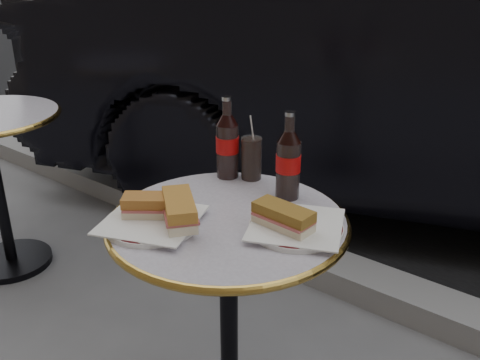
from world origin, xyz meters
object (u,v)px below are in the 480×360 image
Objects in this scene: plate_left at (152,223)px; parked_car at (474,67)px; plate_right at (296,227)px; cola_bottle_left at (227,137)px; cola_bottle_right at (289,156)px; cola_glass at (251,158)px; bistro_table at (229,333)px.

parked_car is (0.12, 2.23, 0.05)m from plate_left.
cola_bottle_left is (-0.34, 0.16, 0.12)m from plate_right.
parked_car is at bearing 91.60° from cola_bottle_right.
plate_right is at bearing -49.89° from cola_bottle_right.
cola_bottle_right is at bearing -15.83° from cola_glass.
cola_bottle_left is 1.01× the size of cola_bottle_right.
cola_glass is 0.03× the size of parked_car.
cola_bottle_left is 1.88m from parked_car.
cola_glass is (0.06, 0.03, -0.06)m from cola_bottle_left.
plate_right is at bearing 165.04° from parked_car.
plate_right is 0.22m from cola_bottle_right.
cola_glass is at bearing 145.92° from plate_right.
cola_bottle_left is at bearing 176.75° from cola_bottle_right.
parked_car reaches higher than plate_left.
cola_bottle_right is at bearing 130.11° from plate_right.
cola_glass is at bearing 26.34° from cola_bottle_left.
bistro_table is at bearing -104.42° from cola_bottle_right.
plate_right reaches higher than bistro_table.
cola_bottle_left is 0.22m from cola_bottle_right.
plate_left is at bearing -130.15° from bistro_table.
cola_bottle_left is 0.09m from cola_glass.
bistro_table is at bearing -162.95° from plate_right.
cola_bottle_right is at bearing 63.07° from plate_left.
plate_left is 1.02× the size of plate_right.
plate_left is 1.85× the size of cola_glass.
plate_left is 2.23m from parked_car.
cola_bottle_right is at bearing 75.58° from bistro_table.
plate_right is 0.94× the size of cola_bottle_right.
cola_glass is (-0.16, 0.04, -0.06)m from cola_bottle_right.
bistro_table is 0.41m from plate_right.
cola_bottle_right is 1.89m from parked_car.
cola_bottle_right reaches higher than bistro_table.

